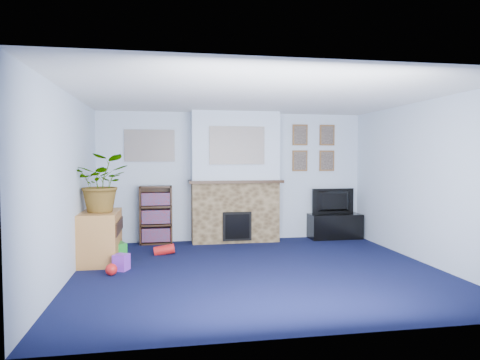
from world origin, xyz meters
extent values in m
cube|color=#0D1134|center=(0.00, 0.00, 0.00)|extent=(5.00, 4.50, 0.01)
cube|color=white|center=(0.00, 0.00, 2.40)|extent=(5.00, 4.50, 0.01)
cube|color=silver|center=(0.00, 2.25, 1.20)|extent=(5.00, 0.04, 2.40)
cube|color=silver|center=(0.00, -2.25, 1.20)|extent=(5.00, 0.04, 2.40)
cube|color=silver|center=(-2.50, 0.00, 1.20)|extent=(0.04, 4.50, 2.40)
cube|color=silver|center=(2.50, 0.00, 1.20)|extent=(0.04, 4.50, 2.40)
cube|color=brown|center=(0.00, 2.05, 0.55)|extent=(1.60, 0.40, 1.10)
cube|color=brown|center=(0.00, 2.05, 1.75)|extent=(1.60, 0.40, 1.30)
cube|color=brown|center=(0.00, 2.02, 1.12)|extent=(1.72, 0.50, 0.05)
cube|color=brown|center=(0.00, 1.84, 0.32)|extent=(0.52, 0.08, 0.52)
cube|color=brown|center=(0.00, 1.80, 0.32)|extent=(0.44, 0.02, 0.44)
cube|color=gray|center=(0.00, 1.84, 1.78)|extent=(1.00, 0.03, 0.68)
cube|color=gray|center=(-1.55, 2.23, 1.78)|extent=(0.90, 0.03, 0.58)
cube|color=brown|center=(1.30, 2.23, 2.00)|extent=(0.30, 0.03, 0.40)
cube|color=brown|center=(1.85, 2.23, 2.00)|extent=(0.30, 0.03, 0.40)
cube|color=brown|center=(1.30, 2.23, 1.50)|extent=(0.30, 0.03, 0.40)
cube|color=brown|center=(1.85, 2.23, 1.50)|extent=(0.30, 0.03, 0.40)
cube|color=black|center=(1.95, 2.03, 0.23)|extent=(1.00, 0.42, 0.47)
imported|color=black|center=(1.95, 2.05, 0.72)|extent=(0.85, 0.13, 0.49)
cube|color=#311E11|center=(-1.45, 2.23, 0.53)|extent=(0.58, 0.02, 1.05)
cube|color=#311E11|center=(-1.72, 2.10, 0.53)|extent=(0.03, 0.28, 1.05)
cube|color=#311E11|center=(-1.17, 2.10, 0.53)|extent=(0.03, 0.28, 1.05)
cube|color=#311E11|center=(-1.45, 2.10, 0.01)|extent=(0.56, 0.28, 0.03)
cube|color=#311E11|center=(-1.45, 2.10, 0.35)|extent=(0.56, 0.28, 0.03)
cube|color=#311E11|center=(-1.45, 2.10, 0.68)|extent=(0.56, 0.28, 0.03)
cube|color=#311E11|center=(-1.45, 2.10, 1.04)|extent=(0.56, 0.28, 0.03)
cube|color=#311E11|center=(-1.45, 2.09, 0.17)|extent=(0.50, 0.22, 0.24)
cube|color=#311E11|center=(-1.45, 2.09, 0.50)|extent=(0.50, 0.22, 0.24)
cube|color=#311E11|center=(-1.45, 2.09, 0.82)|extent=(0.50, 0.22, 0.22)
cube|color=#B97A3B|center=(-2.24, 0.87, 0.35)|extent=(0.54, 0.97, 0.76)
imported|color=#26661E|center=(-2.19, 0.82, 1.19)|extent=(0.79, 0.69, 0.86)
cube|color=gold|center=(0.00, 2.00, 1.22)|extent=(0.09, 0.06, 0.13)
cylinder|color=#B2BFC6|center=(0.26, 2.00, 1.23)|extent=(0.05, 0.05, 0.15)
sphere|color=gray|center=(-0.52, 2.00, 1.22)|extent=(0.14, 0.14, 0.14)
cylinder|color=purple|center=(0.75, 2.00, 1.21)|extent=(0.06, 0.06, 0.11)
cube|color=#198C26|center=(-2.05, 0.90, 0.14)|extent=(0.41, 0.38, 0.27)
sphere|color=red|center=(-1.99, 0.07, 0.09)|extent=(0.16, 0.16, 0.16)
cube|color=purple|center=(-1.88, 0.31, 0.11)|extent=(0.24, 0.24, 0.22)
cylinder|color=red|center=(-1.30, 1.20, 0.07)|extent=(0.35, 0.15, 0.20)
camera|label=1|loc=(-1.26, -5.74, 1.56)|focal=32.00mm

